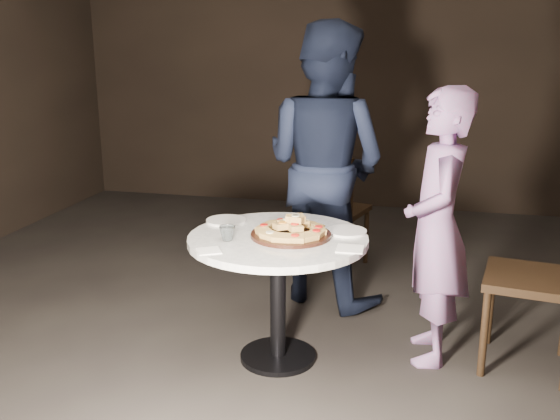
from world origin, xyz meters
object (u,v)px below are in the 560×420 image
table (278,260)px  chair_right (555,268)px  focaccia_pile (291,228)px  serving_board (291,235)px  diner_teal (437,228)px  diner_navy (325,165)px  water_glass (227,233)px  chair_far (331,204)px

table → chair_right: size_ratio=1.00×
focaccia_pile → chair_right: (1.36, 0.21, -0.19)m
serving_board → chair_right: bearing=8.8°
diner_teal → serving_board: bearing=-78.9°
focaccia_pile → diner_navy: diner_navy is taller
water_glass → focaccia_pile: bearing=24.5°
table → serving_board: (0.07, 0.01, 0.14)m
table → diner_teal: bearing=15.9°
focaccia_pile → water_glass: focaccia_pile is taller
water_glass → diner_teal: (1.06, 0.37, -0.01)m
table → water_glass: water_glass is taller
chair_far → diner_teal: size_ratio=0.61×
water_glass → chair_far: bearing=79.1°
table → diner_navy: size_ratio=0.54×
water_glass → diner_teal: bearing=19.1°
diner_teal → water_glass: bearing=-76.7°
chair_far → diner_navy: bearing=108.3°
serving_board → table: bearing=-175.2°
serving_board → water_glass: bearing=-155.6°
focaccia_pile → chair_far: chair_far is taller
serving_board → diner_teal: bearing=16.9°
table → diner_teal: diner_teal is taller
chair_right → water_glass: bearing=-68.8°
table → chair_right: bearing=8.7°
focaccia_pile → diner_teal: diner_teal is taller
diner_teal → table: bearing=-79.9°
water_glass → chair_far: 1.65m
water_glass → diner_teal: diner_teal is taller
table → diner_navy: bearing=84.2°
table → focaccia_pile: focaccia_pile is taller
chair_right → chair_far: bearing=-123.4°
diner_teal → chair_far: bearing=-154.4°
water_glass → diner_teal: 1.13m
focaccia_pile → diner_navy: 0.95m
table → chair_right: (1.43, 0.22, -0.01)m
chair_right → diner_navy: diner_navy is taller
serving_board → water_glass: (-0.31, -0.14, 0.03)m
diner_navy → table: bearing=108.9°
chair_right → diner_navy: bearing=-109.3°
serving_board → focaccia_pile: 0.04m
diner_navy → diner_teal: diner_navy is taller
chair_right → diner_teal: bearing=-82.3°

